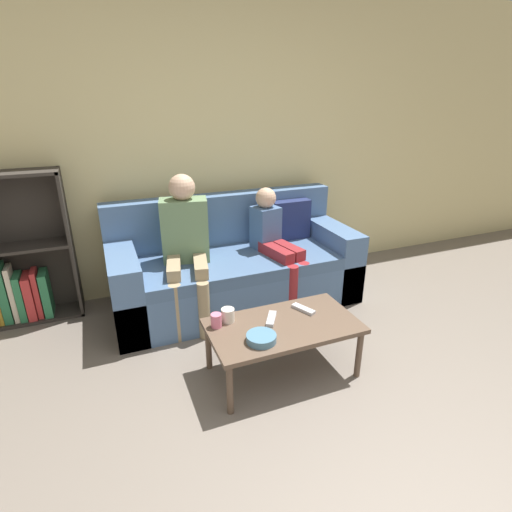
# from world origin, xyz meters

# --- Properties ---
(ground_plane) EXTENTS (22.00, 22.00, 0.00)m
(ground_plane) POSITION_xyz_m (0.00, 0.00, 0.00)
(ground_plane) COLOR #70665B
(wall_back) EXTENTS (12.00, 0.06, 2.60)m
(wall_back) POSITION_xyz_m (0.00, 2.56, 1.30)
(wall_back) COLOR beige
(wall_back) RESTS_ON ground_plane
(couch) EXTENTS (2.05, 0.86, 0.90)m
(couch) POSITION_xyz_m (0.12, 2.05, 0.30)
(couch) COLOR #4C6B93
(couch) RESTS_ON ground_plane
(bookshelf) EXTENTS (0.64, 0.28, 1.19)m
(bookshelf) POSITION_xyz_m (-1.50, 2.41, 0.46)
(bookshelf) COLOR #332D28
(bookshelf) RESTS_ON ground_plane
(coffee_table) EXTENTS (0.95, 0.52, 0.37)m
(coffee_table) POSITION_xyz_m (0.07, 0.99, 0.33)
(coffee_table) COLOR brown
(coffee_table) RESTS_ON ground_plane
(person_adult) EXTENTS (0.44, 0.65, 1.15)m
(person_adult) POSITION_xyz_m (-0.32, 1.96, 0.67)
(person_adult) COLOR #9E8966
(person_adult) RESTS_ON ground_plane
(person_child) EXTENTS (0.32, 0.63, 0.99)m
(person_child) POSITION_xyz_m (0.43, 1.92, 0.56)
(person_child) COLOR maroon
(person_child) RESTS_ON ground_plane
(cup_near) EXTENTS (0.08, 0.08, 0.09)m
(cup_near) POSITION_xyz_m (-0.24, 1.15, 0.41)
(cup_near) COLOR silver
(cup_near) RESTS_ON coffee_table
(cup_far) EXTENTS (0.07, 0.07, 0.09)m
(cup_far) POSITION_xyz_m (-0.33, 1.12, 0.41)
(cup_far) COLOR pink
(cup_far) RESTS_ON coffee_table
(tv_remote_0) EXTENTS (0.13, 0.17, 0.02)m
(tv_remote_0) POSITION_xyz_m (0.02, 1.06, 0.38)
(tv_remote_0) COLOR #B7B7BC
(tv_remote_0) RESTS_ON coffee_table
(tv_remote_1) EXTENTS (0.11, 0.17, 0.02)m
(tv_remote_1) POSITION_xyz_m (0.27, 1.09, 0.38)
(tv_remote_1) COLOR #B7B7BC
(tv_remote_1) RESTS_ON coffee_table
(snack_bowl) EXTENTS (0.18, 0.18, 0.05)m
(snack_bowl) POSITION_xyz_m (-0.13, 0.87, 0.39)
(snack_bowl) COLOR teal
(snack_bowl) RESTS_ON coffee_table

